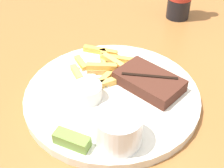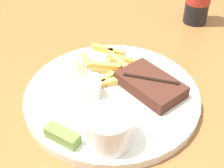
{
  "view_description": "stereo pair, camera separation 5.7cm",
  "coord_description": "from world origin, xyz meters",
  "px_view_note": "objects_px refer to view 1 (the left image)",
  "views": [
    {
      "loc": [
        0.32,
        -0.3,
        1.15
      ],
      "look_at": [
        0.0,
        0.0,
        0.78
      ],
      "focal_mm": 50.0,
      "sensor_mm": 36.0,
      "label": 1
    },
    {
      "loc": [
        0.36,
        -0.26,
        1.15
      ],
      "look_at": [
        0.0,
        0.0,
        0.78
      ],
      "focal_mm": 50.0,
      "sensor_mm": 36.0,
      "label": 2
    }
  ],
  "objects_px": {
    "dipping_sauce_cup": "(88,91)",
    "pickle_spear": "(72,140)",
    "coleslaw_cup": "(119,127)",
    "steak_portion": "(149,81)",
    "dinner_plate": "(112,96)",
    "fork_utensil": "(85,70)"
  },
  "relations": [
    {
      "from": "dinner_plate",
      "to": "coleslaw_cup",
      "type": "bearing_deg",
      "value": -38.55
    },
    {
      "from": "steak_portion",
      "to": "coleslaw_cup",
      "type": "distance_m",
      "value": 0.15
    },
    {
      "from": "coleslaw_cup",
      "to": "dipping_sauce_cup",
      "type": "distance_m",
      "value": 0.12
    },
    {
      "from": "steak_portion",
      "to": "pickle_spear",
      "type": "distance_m",
      "value": 0.19
    },
    {
      "from": "dinner_plate",
      "to": "dipping_sauce_cup",
      "type": "xyz_separation_m",
      "value": [
        -0.02,
        -0.04,
        0.03
      ]
    },
    {
      "from": "dipping_sauce_cup",
      "to": "pickle_spear",
      "type": "xyz_separation_m",
      "value": [
        0.07,
        -0.09,
        -0.01
      ]
    },
    {
      "from": "dinner_plate",
      "to": "fork_utensil",
      "type": "distance_m",
      "value": 0.09
    },
    {
      "from": "dipping_sauce_cup",
      "to": "pickle_spear",
      "type": "bearing_deg",
      "value": -52.85
    },
    {
      "from": "coleslaw_cup",
      "to": "steak_portion",
      "type": "bearing_deg",
      "value": 112.3
    },
    {
      "from": "coleslaw_cup",
      "to": "pickle_spear",
      "type": "height_order",
      "value": "coleslaw_cup"
    },
    {
      "from": "dinner_plate",
      "to": "dipping_sauce_cup",
      "type": "relative_size",
      "value": 6.17
    },
    {
      "from": "steak_portion",
      "to": "dipping_sauce_cup",
      "type": "bearing_deg",
      "value": -117.42
    },
    {
      "from": "dipping_sauce_cup",
      "to": "fork_utensil",
      "type": "bearing_deg",
      "value": 144.52
    },
    {
      "from": "dipping_sauce_cup",
      "to": "pickle_spear",
      "type": "relative_size",
      "value": 0.85
    },
    {
      "from": "dinner_plate",
      "to": "dipping_sauce_cup",
      "type": "height_order",
      "value": "dipping_sauce_cup"
    },
    {
      "from": "pickle_spear",
      "to": "fork_utensil",
      "type": "relative_size",
      "value": 0.46
    },
    {
      "from": "dinner_plate",
      "to": "coleslaw_cup",
      "type": "height_order",
      "value": "coleslaw_cup"
    },
    {
      "from": "steak_portion",
      "to": "fork_utensil",
      "type": "relative_size",
      "value": 0.96
    },
    {
      "from": "steak_portion",
      "to": "coleslaw_cup",
      "type": "height_order",
      "value": "coleslaw_cup"
    },
    {
      "from": "coleslaw_cup",
      "to": "pickle_spear",
      "type": "bearing_deg",
      "value": -127.3
    },
    {
      "from": "dinner_plate",
      "to": "pickle_spear",
      "type": "height_order",
      "value": "pickle_spear"
    },
    {
      "from": "coleslaw_cup",
      "to": "fork_utensil",
      "type": "distance_m",
      "value": 0.2
    }
  ]
}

